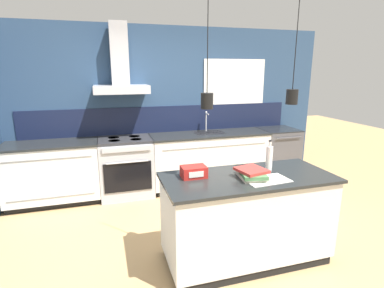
{
  "coord_description": "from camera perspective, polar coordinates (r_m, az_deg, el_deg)",
  "views": [
    {
      "loc": [
        -0.96,
        -2.85,
        1.92
      ],
      "look_at": [
        0.04,
        0.51,
        1.05
      ],
      "focal_mm": 28.0,
      "sensor_mm": 36.0,
      "label": 1
    }
  ],
  "objects": [
    {
      "name": "bottle_on_island",
      "position": [
        3.16,
        14.49,
        -2.57
      ],
      "size": [
        0.07,
        0.07,
        0.32
      ],
      "color": "silver",
      "rests_on": "kitchen_island"
    },
    {
      "name": "oven_range",
      "position": [
        4.77,
        -12.42,
        -4.28
      ],
      "size": [
        0.8,
        0.66,
        0.91
      ],
      "color": "#B5B5BA",
      "rests_on": "ground_plane"
    },
    {
      "name": "book_stack",
      "position": [
        2.93,
        11.35,
        -5.51
      ],
      "size": [
        0.3,
        0.37,
        0.09
      ],
      "color": "beige",
      "rests_on": "kitchen_island"
    },
    {
      "name": "counter_run_left",
      "position": [
        4.83,
        -24.9,
        -5.0
      ],
      "size": [
        1.3,
        0.64,
        0.91
      ],
      "color": "black",
      "rests_on": "ground_plane"
    },
    {
      "name": "paper_pile",
      "position": [
        2.92,
        14.06,
        -6.66
      ],
      "size": [
        0.44,
        0.28,
        0.01
      ],
      "color": "silver",
      "rests_on": "kitchen_island"
    },
    {
      "name": "red_supply_box",
      "position": [
        2.9,
        0.33,
        -5.3
      ],
      "size": [
        0.24,
        0.17,
        0.11
      ],
      "color": "red",
      "rests_on": "kitchen_island"
    },
    {
      "name": "counter_run_sink",
      "position": [
        5.05,
        3.29,
        -2.89
      ],
      "size": [
        1.96,
        0.64,
        1.25
      ],
      "color": "black",
      "rests_on": "ground_plane"
    },
    {
      "name": "kitchen_island",
      "position": [
        3.17,
        10.33,
        -13.7
      ],
      "size": [
        1.69,
        0.75,
        0.91
      ],
      "color": "black",
      "rests_on": "ground_plane"
    },
    {
      "name": "wall_back",
      "position": [
        4.97,
        -5.79,
        7.33
      ],
      "size": [
        5.6,
        2.52,
        2.6
      ],
      "color": "navy",
      "rests_on": "ground_plane"
    },
    {
      "name": "dishwasher",
      "position": [
        5.6,
        15.81,
        -1.76
      ],
      "size": [
        0.63,
        0.65,
        0.91
      ],
      "color": "#4C4C51",
      "rests_on": "ground_plane"
    },
    {
      "name": "ground_plane",
      "position": [
        3.56,
        1.84,
        -18.65
      ],
      "size": [
        16.0,
        16.0,
        0.0
      ],
      "primitive_type": "plane",
      "color": "tan",
      "rests_on": "ground"
    }
  ]
}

